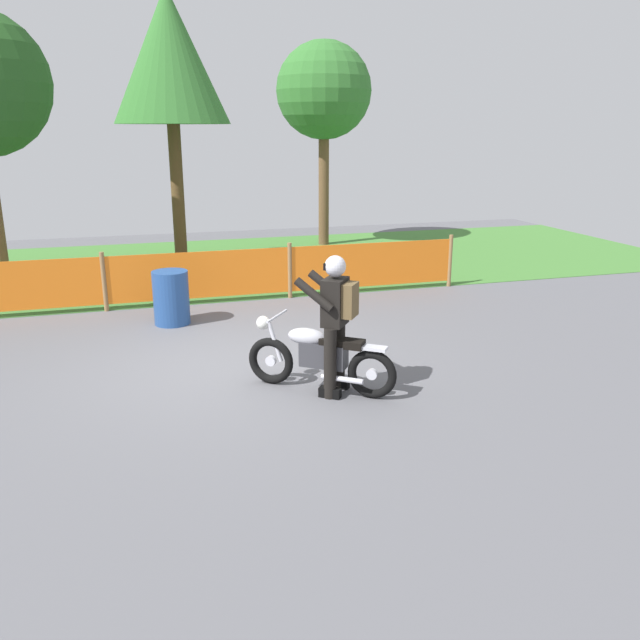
{
  "coord_description": "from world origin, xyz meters",
  "views": [
    {
      "loc": [
        -1.16,
        -8.27,
        3.09
      ],
      "look_at": [
        0.92,
        -1.17,
        0.9
      ],
      "focal_mm": 36.46,
      "sensor_mm": 36.0,
      "label": 1
    }
  ],
  "objects": [
    {
      "name": "ground",
      "position": [
        0.0,
        0.0,
        -0.01
      ],
      "size": [
        24.0,
        24.0,
        0.02
      ],
      "primitive_type": "cube",
      "color": "#5B5B60"
    },
    {
      "name": "grass_verge",
      "position": [
        0.0,
        6.88,
        0.01
      ],
      "size": [
        24.0,
        7.04,
        0.01
      ],
      "primitive_type": "cube",
      "color": "#427A33",
      "rests_on": "ground"
    },
    {
      "name": "barrier_fence",
      "position": [
        0.0,
        3.36,
        0.54
      ],
      "size": [
        10.06,
        0.08,
        1.05
      ],
      "color": "olive",
      "rests_on": "ground"
    },
    {
      "name": "tree_near_left",
      "position": [
        -0.07,
        6.65,
        4.51
      ],
      "size": [
        2.47,
        2.47,
        5.92
      ],
      "color": "brown",
      "rests_on": "ground"
    },
    {
      "name": "tree_near_right",
      "position": [
        3.97,
        8.82,
        4.0
      ],
      "size": [
        2.49,
        2.49,
        5.28
      ],
      "color": "brown",
      "rests_on": "ground"
    },
    {
      "name": "motorcycle_lead",
      "position": [
        0.91,
        -1.16,
        0.44
      ],
      "size": [
        1.59,
        1.23,
        0.91
      ],
      "rotation": [
        0.0,
        0.0,
        2.5
      ],
      "color": "black",
      "rests_on": "ground"
    },
    {
      "name": "rider_lead",
      "position": [
        1.08,
        -1.29,
        0.95
      ],
      "size": [
        0.78,
        0.73,
        1.69
      ],
      "rotation": [
        0.0,
        0.0,
        2.5
      ],
      "color": "black",
      "rests_on": "ground"
    },
    {
      "name": "oil_drum",
      "position": [
        -0.6,
        2.25,
        0.44
      ],
      "size": [
        0.58,
        0.58,
        0.88
      ],
      "primitive_type": "cylinder",
      "color": "navy",
      "rests_on": "ground"
    }
  ]
}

